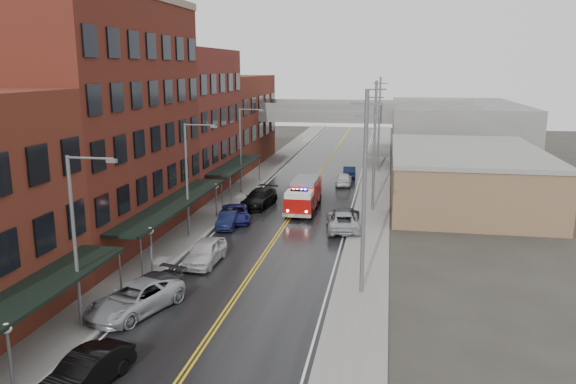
{
  "coord_description": "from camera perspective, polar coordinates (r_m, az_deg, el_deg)",
  "views": [
    {
      "loc": [
        8.45,
        -16.46,
        13.17
      ],
      "look_at": [
        0.37,
        28.37,
        3.0
      ],
      "focal_mm": 35.0,
      "sensor_mm": 36.0,
      "label": 1
    }
  ],
  "objects": [
    {
      "name": "parked_car_right_1",
      "position": [
        48.02,
        5.75,
        -2.44
      ],
      "size": [
        2.45,
        5.46,
        1.55
      ],
      "primitive_type": "imported",
      "rotation": [
        0.0,
        0.0,
        3.09
      ],
      "color": "#2B2B2E",
      "rests_on": "ground"
    },
    {
      "name": "sidewalk_right",
      "position": [
        48.29,
        8.48,
        -3.29
      ],
      "size": [
        3.0,
        160.0,
        0.15
      ],
      "primitive_type": "cube",
      "color": "slate",
      "rests_on": "ground"
    },
    {
      "name": "right_far_block",
      "position": [
        87.47,
        16.52,
        6.05
      ],
      "size": [
        18.0,
        30.0,
        8.0
      ],
      "primitive_type": "cube",
      "color": "slate",
      "rests_on": "ground"
    },
    {
      "name": "awning_0",
      "position": [
        27.86,
        -26.08,
        -10.19
      ],
      "size": [
        2.6,
        16.0,
        3.09
      ],
      "color": "black",
      "rests_on": "ground"
    },
    {
      "name": "brick_building_b",
      "position": [
        45.25,
        -18.69,
        6.64
      ],
      "size": [
        9.0,
        20.0,
        18.0
      ],
      "primitive_type": "cube",
      "color": "#5E2318",
      "rests_on": "ground"
    },
    {
      "name": "globe_lamp_1",
      "position": [
        37.31,
        -13.78,
        -4.71
      ],
      "size": [
        0.44,
        0.44,
        3.12
      ],
      "color": "#59595B",
      "rests_on": "ground"
    },
    {
      "name": "globe_lamp_2",
      "position": [
        49.97,
        -7.33,
        -0.07
      ],
      "size": [
        0.44,
        0.44,
        3.12
      ],
      "color": "#59595B",
      "rests_on": "ground"
    },
    {
      "name": "parked_car_left_4",
      "position": [
        38.93,
        -8.42,
        -6.04
      ],
      "size": [
        2.08,
        4.91,
        1.65
      ],
      "primitive_type": "imported",
      "rotation": [
        0.0,
        0.0,
        -0.03
      ],
      "color": "silver",
      "rests_on": "ground"
    },
    {
      "name": "overpass",
      "position": [
        79.24,
        4.09,
        7.35
      ],
      "size": [
        40.0,
        10.0,
        7.5
      ],
      "color": "slate",
      "rests_on": "ground"
    },
    {
      "name": "parked_car_left_5",
      "position": [
        47.24,
        -6.14,
        -2.83
      ],
      "size": [
        1.79,
        4.18,
        1.34
      ],
      "primitive_type": "imported",
      "rotation": [
        0.0,
        0.0,
        0.09
      ],
      "color": "black",
      "rests_on": "ground"
    },
    {
      "name": "road",
      "position": [
        49.02,
        -0.09,
        -2.99
      ],
      "size": [
        11.0,
        160.0,
        0.02
      ],
      "primitive_type": "cube",
      "color": "black",
      "rests_on": "ground"
    },
    {
      "name": "awning_1",
      "position": [
        43.76,
        -11.46,
        -1.12
      ],
      "size": [
        2.6,
        18.0,
        3.09
      ],
      "color": "black",
      "rests_on": "ground"
    },
    {
      "name": "fire_truck",
      "position": [
        52.31,
        1.6,
        -0.28
      ],
      "size": [
        3.12,
        7.74,
        2.82
      ],
      "rotation": [
        0.0,
        0.0,
        0.0
      ],
      "color": "#9E0907",
      "rests_on": "ground"
    },
    {
      "name": "parked_car_right_3",
      "position": [
        68.81,
        6.24,
        2.07
      ],
      "size": [
        1.81,
        4.34,
        1.4
      ],
      "primitive_type": "imported",
      "rotation": [
        0.0,
        0.0,
        3.22
      ],
      "color": "black",
      "rests_on": "ground"
    },
    {
      "name": "parked_car_right_0",
      "position": [
        46.48,
        5.6,
        -2.93
      ],
      "size": [
        3.35,
        5.94,
        1.57
      ],
      "primitive_type": "imported",
      "rotation": [
        0.0,
        0.0,
        3.28
      ],
      "color": "#A4A6AC",
      "rests_on": "ground"
    },
    {
      "name": "sidewalk_left",
      "position": [
        50.78,
        -8.23,
        -2.49
      ],
      "size": [
        3.0,
        160.0,
        0.15
      ],
      "primitive_type": "cube",
      "color": "slate",
      "rests_on": "ground"
    },
    {
      "name": "curb_left",
      "position": [
        50.29,
        -6.44,
        -2.59
      ],
      "size": [
        0.3,
        160.0,
        0.15
      ],
      "primitive_type": "cube",
      "color": "gray",
      "rests_on": "ground"
    },
    {
      "name": "utility_pole_1",
      "position": [
        51.93,
        8.78,
        4.84
      ],
      "size": [
        1.8,
        0.24,
        12.0
      ],
      "color": "#59595B",
      "rests_on": "ground"
    },
    {
      "name": "utility_pole_0",
      "position": [
        32.23,
        7.76,
        0.17
      ],
      "size": [
        1.8,
        0.24,
        12.0
      ],
      "color": "#59595B",
      "rests_on": "ground"
    },
    {
      "name": "utility_pole_2",
      "position": [
        71.8,
        9.24,
        6.94
      ],
      "size": [
        1.8,
        0.24,
        12.0
      ],
      "color": "#59595B",
      "rests_on": "ground"
    },
    {
      "name": "brick_building_c",
      "position": [
        61.24,
        -10.72,
        7.05
      ],
      "size": [
        9.0,
        15.0,
        15.0
      ],
      "primitive_type": "cube",
      "color": "maroon",
      "rests_on": "ground"
    },
    {
      "name": "parked_car_left_7",
      "position": [
        54.09,
        -2.93,
        -0.62
      ],
      "size": [
        2.99,
        5.95,
        1.66
      ],
      "primitive_type": "imported",
      "rotation": [
        0.0,
        0.0,
        -0.12
      ],
      "color": "black",
      "rests_on": "ground"
    },
    {
      "name": "globe_lamp_0",
      "position": [
        26.06,
        -26.57,
        -13.45
      ],
      "size": [
        0.44,
        0.44,
        3.12
      ],
      "color": "#59595B",
      "rests_on": "ground"
    },
    {
      "name": "street_lamp_0",
      "position": [
        29.78,
        -20.53,
        -3.78
      ],
      "size": [
        2.64,
        0.22,
        9.0
      ],
      "color": "#59595B",
      "rests_on": "ground"
    },
    {
      "name": "parked_car_right_2",
      "position": [
        64.07,
        5.68,
        1.33
      ],
      "size": [
        1.91,
        4.39,
        1.47
      ],
      "primitive_type": "imported",
      "rotation": [
        0.0,
        0.0,
        3.18
      ],
      "color": "silver",
      "rests_on": "ground"
    },
    {
      "name": "awning_2",
      "position": [
        60.02,
        -5.34,
        2.76
      ],
      "size": [
        2.6,
        13.0,
        3.09
      ],
      "color": "black",
      "rests_on": "ground"
    },
    {
      "name": "parked_car_left_3",
      "position": [
        33.21,
        -14.09,
        -9.74
      ],
      "size": [
        3.42,
        5.66,
        1.53
      ],
      "primitive_type": "imported",
      "rotation": [
        0.0,
        0.0,
        -0.26
      ],
      "color": "#28282B",
      "rests_on": "ground"
    },
    {
      "name": "street_lamp_1",
      "position": [
        43.88,
        -9.96,
        1.91
      ],
      "size": [
        2.64,
        0.22,
        9.0
      ],
      "color": "#59595B",
      "rests_on": "ground"
    },
    {
      "name": "parked_car_left_1",
      "position": [
        25.92,
        -19.86,
        -16.8
      ],
      "size": [
        2.59,
        4.92,
        1.54
      ],
      "primitive_type": "imported",
      "rotation": [
        0.0,
        0.0,
        -0.21
      ],
      "color": "black",
      "rests_on": "ground"
    },
    {
      "name": "parked_car_left_6",
      "position": [
        49.15,
        -5.31,
        -2.18
      ],
      "size": [
        3.75,
        5.42,
        1.37
      ],
      "primitive_type": "imported",
      "rotation": [
        0.0,
        0.0,
        0.33
      ],
      "color": "#15164F",
      "rests_on": "ground"
    },
    {
      "name": "street_lamp_2",
      "position": [
        58.96,
        -4.63,
        4.76
      ],
      "size": [
        2.64,
        0.22,
        9.0
      ],
      "color": "#59595B",
      "rests_on": "ground"
    },
    {
      "name": "brick_building_far",
      "position": [
        77.9,
        -6.09,
        7.23
      ],
      "size": [
        9.0,
        20.0,
        12.0
      ],
      "primitive_type": "cube",
      "color": "#612A19",
      "rests_on": "ground"
    },
    {
      "name": "parked_car_left_2",
      "position": [
        32.25,
        -15.26,
        -10.4
      ],
      "size": [
        4.5,
        6.47,
        1.64
      ],
      "primitive_type": "imported",
      "rotation": [
        0.0,
        0.0,
        -0.33
      ],
      "color": "#9EA1A6",
      "rests_on": "ground"
    },
    {
      "name": "curb_right",
      "position": [
        48.35,
        6.52,
        -3.21
      ],
      "size": [
        0.3,
        160.0,
        0.15
      ],
      "primitive_type": "cube",
      "color": "gray",
      "rests_on": "ground"
    },
    {
      "name": "tan_building",
      "position": [
        57.96,
        17.52,
        1.39
      ],
      "size": [
        14.0,
        22.0,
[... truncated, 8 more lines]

